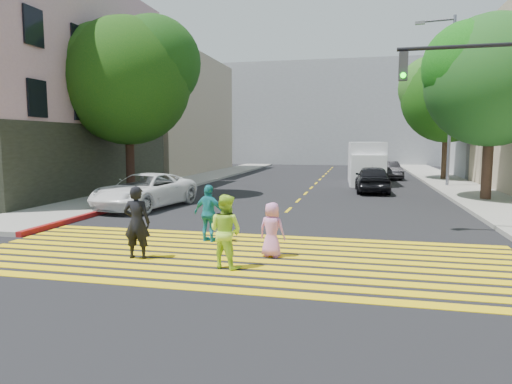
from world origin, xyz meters
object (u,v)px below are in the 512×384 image
(pedestrian_child, at_px, (272,230))
(dark_car_near, at_px, (372,179))
(silver_car, at_px, (370,165))
(traffic_signal, at_px, (499,106))
(tree_right_near, at_px, (494,74))
(pedestrian_woman, at_px, (226,231))
(pedestrian_man, at_px, (137,223))
(white_sedan, at_px, (145,191))
(pedestrian_extra, at_px, (209,213))
(white_van, at_px, (366,164))
(tree_right_far, at_px, (449,92))
(tree_left, at_px, (129,75))
(dark_car_parked, at_px, (389,170))

(pedestrian_child, xyz_separation_m, dark_car_near, (2.74, 14.90, 0.08))
(silver_car, xyz_separation_m, traffic_signal, (2.92, -26.90, 3.09))
(tree_right_near, bearing_deg, pedestrian_woman, -123.28)
(dark_car_near, xyz_separation_m, traffic_signal, (3.10, -11.33, 3.05))
(dark_car_near, xyz_separation_m, silver_car, (0.18, 15.56, -0.04))
(pedestrian_man, relative_size, white_sedan, 0.34)
(white_sedan, xyz_separation_m, dark_car_near, (9.47, 8.09, 0.02))
(tree_right_near, height_order, traffic_signal, tree_right_near)
(pedestrian_man, xyz_separation_m, pedestrian_woman, (2.28, -0.27, -0.05))
(pedestrian_extra, height_order, traffic_signal, traffic_signal)
(pedestrian_child, distance_m, silver_car, 30.60)
(silver_car, bearing_deg, white_van, 83.27)
(tree_right_near, bearing_deg, tree_right_far, 89.35)
(white_van, bearing_deg, silver_car, 84.83)
(tree_left, height_order, pedestrian_man, tree_left)
(tree_left, bearing_deg, tree_right_near, 5.87)
(white_van, height_order, traffic_signal, traffic_signal)
(tree_left, distance_m, white_sedan, 6.76)
(dark_car_near, bearing_deg, silver_car, -92.92)
(white_van, bearing_deg, traffic_signal, -80.90)
(traffic_signal, bearing_deg, tree_right_far, 85.30)
(tree_left, distance_m, silver_car, 24.12)
(tree_left, bearing_deg, dark_car_parked, 46.53)
(white_van, bearing_deg, tree_right_near, -58.54)
(tree_right_far, relative_size, silver_car, 1.88)
(dark_car_near, bearing_deg, white_sedan, 38.25)
(tree_right_near, bearing_deg, pedestrian_man, -130.28)
(dark_car_parked, bearing_deg, white_sedan, -131.10)
(tree_right_far, distance_m, dark_car_parked, 6.74)
(pedestrian_extra, relative_size, dark_car_parked, 0.41)
(pedestrian_child, distance_m, white_sedan, 9.58)
(pedestrian_woman, relative_size, traffic_signal, 0.28)
(dark_car_parked, bearing_deg, pedestrian_child, -108.80)
(traffic_signal, bearing_deg, silver_car, 97.52)
(tree_right_near, bearing_deg, white_sedan, -160.42)
(tree_right_far, height_order, pedestrian_man, tree_right_far)
(tree_right_near, distance_m, pedestrian_extra, 15.37)
(pedestrian_man, distance_m, white_van, 21.50)
(pedestrian_man, distance_m, white_sedan, 8.51)
(tree_left, xyz_separation_m, pedestrian_extra, (7.08, -8.99, -5.24))
(white_sedan, height_order, silver_car, white_sedan)
(white_van, distance_m, traffic_signal, 16.85)
(dark_car_near, relative_size, traffic_signal, 0.75)
(pedestrian_man, relative_size, white_van, 0.30)
(tree_right_near, relative_size, traffic_signal, 1.46)
(tree_right_near, xyz_separation_m, white_sedan, (-14.53, -5.17, -5.07))
(dark_car_near, height_order, dark_car_parked, dark_car_near)
(pedestrian_extra, height_order, dark_car_parked, pedestrian_extra)
(tree_left, distance_m, pedestrian_man, 13.65)
(tree_left, distance_m, traffic_signal, 16.52)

